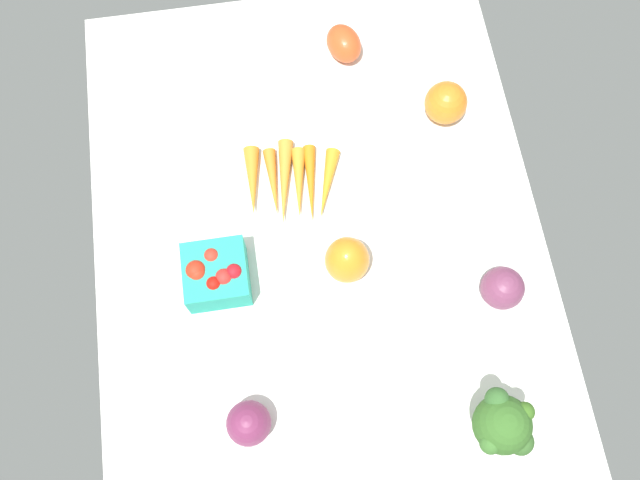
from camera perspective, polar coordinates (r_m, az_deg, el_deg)
The scene contains 9 objects.
tablecloth at distance 116.12cm, azimuth 0.00°, elevation -0.50°, with size 104.00×76.00×2.00cm, color white.
bell_pepper_orange at distance 109.52cm, azimuth 2.29°, elevation -1.68°, with size 7.26×7.26×9.20cm, color orange.
roma_tomato at distance 130.46cm, azimuth 2.01°, elevation 16.16°, with size 7.75×5.98×5.98cm, color #D94E22.
red_onion_near_basket at distance 106.12cm, azimuth -6.00°, elevation -15.05°, with size 6.86×6.86×6.86cm, color #742B51.
heirloom_tomato_orange at distance 124.53cm, azimuth 10.52°, elevation 11.26°, with size 7.60×7.60×7.60cm, color orange.
carrot_bunch at distance 118.12cm, azimuth -2.58°, elevation 4.80°, with size 15.96×17.90×2.88cm.
berry_basket at distance 110.94cm, azimuth -8.76°, elevation -2.85°, with size 10.18×10.18×7.63cm.
broccoli_head at distance 103.87cm, azimuth 15.09°, elevation -14.76°, with size 9.79×8.88×12.92cm.
red_onion_center at distance 113.06cm, azimuth 15.06°, elevation -3.92°, with size 7.03×7.03×7.03cm, color #753757.
Camera 1 is at (37.75, -5.69, 110.67)cm, focal length 38.13 mm.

